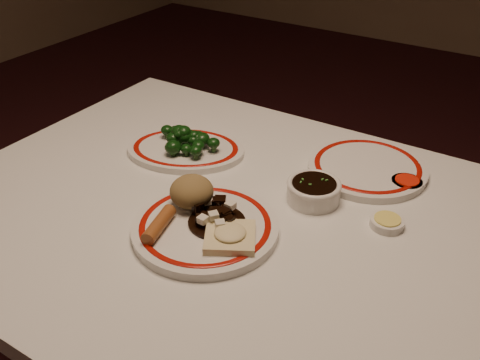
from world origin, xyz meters
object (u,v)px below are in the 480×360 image
at_px(spring_roll, 159,224).
at_px(stirfry_heap, 217,215).
at_px(main_plate, 205,227).
at_px(broccoli_plate, 186,149).
at_px(broccoli_pile, 185,138).
at_px(rice_mound, 192,191).
at_px(fried_wonton, 230,236).
at_px(dining_table, 234,248).
at_px(soy_bowl, 314,192).

height_order(spring_roll, stirfry_heap, stirfry_heap).
height_order(main_plate, broccoli_plate, main_plate).
distance_m(main_plate, broccoli_plate, 0.30).
height_order(main_plate, broccoli_pile, broccoli_pile).
relative_size(rice_mound, stirfry_heap, 0.78).
distance_m(fried_wonton, broccoli_plate, 0.36).
relative_size(dining_table, soy_bowl, 11.22).
height_order(dining_table, stirfry_heap, stirfry_heap).
relative_size(spring_roll, broccoli_plate, 0.29).
relative_size(main_plate, fried_wonton, 2.66).
bearing_deg(soy_bowl, broccoli_plate, 177.10).
xyz_separation_m(dining_table, broccoli_plate, (-0.22, 0.14, 0.10)).
xyz_separation_m(dining_table, main_plate, (-0.01, -0.08, 0.10)).
relative_size(spring_roll, stirfry_heap, 0.86).
relative_size(fried_wonton, stirfry_heap, 1.11).
height_order(spring_roll, broccoli_pile, broccoli_pile).
height_order(broccoli_plate, soy_bowl, soy_bowl).
relative_size(fried_wonton, soy_bowl, 1.13).
bearing_deg(dining_table, stirfry_heap, -88.66).
xyz_separation_m(fried_wonton, broccoli_pile, (-0.28, 0.23, 0.01)).
relative_size(dining_table, spring_roll, 12.76).
height_order(dining_table, fried_wonton, fried_wonton).
relative_size(stirfry_heap, broccoli_pile, 0.68).
xyz_separation_m(main_plate, broccoli_pile, (-0.21, 0.22, 0.03)).
bearing_deg(dining_table, fried_wonton, -60.78).
relative_size(dining_table, stirfry_heap, 11.01).
relative_size(fried_wonton, broccoli_plate, 0.37).
height_order(dining_table, main_plate, main_plate).
bearing_deg(fried_wonton, main_plate, 167.32).
relative_size(rice_mound, broccoli_plate, 0.26).
bearing_deg(rice_mound, main_plate, -33.32).
xyz_separation_m(dining_table, soy_bowl, (0.11, 0.12, 0.11)).
xyz_separation_m(main_plate, stirfry_heap, (0.01, 0.02, 0.02)).
bearing_deg(main_plate, broccoli_plate, 134.14).
distance_m(dining_table, main_plate, 0.13).
bearing_deg(main_plate, spring_roll, -135.68).
xyz_separation_m(rice_mound, broccoli_plate, (-0.15, 0.18, -0.04)).
xyz_separation_m(main_plate, soy_bowl, (0.12, 0.20, 0.01)).
distance_m(broccoli_pile, soy_bowl, 0.34).
bearing_deg(fried_wonton, stirfry_heap, 145.51).
bearing_deg(broccoli_plate, stirfry_heap, -41.33).
xyz_separation_m(main_plate, spring_roll, (-0.06, -0.06, 0.02)).
relative_size(spring_roll, soy_bowl, 0.88).
height_order(rice_mound, broccoli_plate, rice_mound).
bearing_deg(main_plate, soy_bowl, 58.47).
xyz_separation_m(main_plate, fried_wonton, (0.06, -0.01, 0.02)).
relative_size(broccoli_pile, soy_bowl, 1.51).
height_order(broccoli_pile, soy_bowl, broccoli_pile).
distance_m(main_plate, stirfry_heap, 0.03).
bearing_deg(dining_table, main_plate, -96.84).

